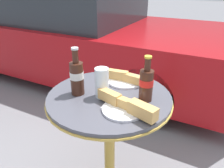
{
  "coord_description": "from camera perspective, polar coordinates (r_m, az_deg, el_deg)",
  "views": [
    {
      "loc": [
        0.48,
        -0.9,
        1.34
      ],
      "look_at": [
        0.0,
        0.03,
        0.82
      ],
      "focal_mm": 35.0,
      "sensor_mm": 36.0,
      "label": 1
    }
  ],
  "objects": [
    {
      "name": "bistro_table",
      "position": [
        1.27,
        -0.7,
        -10.75
      ],
      "size": [
        0.67,
        0.67,
        0.77
      ],
      "color": "gold",
      "rests_on": "ground_plane"
    },
    {
      "name": "cola_bottle_left",
      "position": [
        1.09,
        8.93,
        0.15
      ],
      "size": [
        0.07,
        0.07,
        0.23
      ],
      "color": "#3D1E14",
      "rests_on": "bistro_table"
    },
    {
      "name": "cola_bottle_right",
      "position": [
        1.15,
        -9.17,
        1.98
      ],
      "size": [
        0.07,
        0.07,
        0.25
      ],
      "color": "#3D1E14",
      "rests_on": "bistro_table"
    },
    {
      "name": "drinking_glass",
      "position": [
        1.12,
        -2.64,
        -0.02
      ],
      "size": [
        0.07,
        0.07,
        0.16
      ],
      "color": "black",
      "rests_on": "bistro_table"
    },
    {
      "name": "lunch_plate_near",
      "position": [
        1.3,
        3.37,
        1.37
      ],
      "size": [
        0.22,
        0.22,
        0.07
      ],
      "color": "white",
      "rests_on": "bistro_table"
    },
    {
      "name": "lunch_plate_far",
      "position": [
        1.02,
        3.58,
        -5.76
      ],
      "size": [
        0.33,
        0.2,
        0.07
      ],
      "color": "white",
      "rests_on": "bistro_table"
    },
    {
      "name": "parked_car",
      "position": [
        3.31,
        -10.38,
        12.51
      ],
      "size": [
        4.37,
        1.66,
        1.21
      ],
      "color": "#9E0F14",
      "rests_on": "ground_plane"
    }
  ]
}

